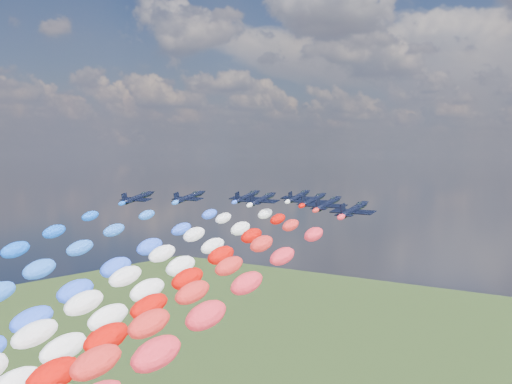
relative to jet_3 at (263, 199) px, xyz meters
The scene contains 12 objects.
jet_0 31.25m from the jet_3, 152.62° to the right, with size 8.91×11.94×2.63m, color black, non-canonical shape.
jet_1 19.93m from the jet_3, 166.08° to the right, with size 8.91×11.94×2.63m, color black, non-canonical shape.
jet_2 10.43m from the jet_3, 148.37° to the left, with size 8.91×11.94×2.63m, color black, non-canonical shape.
trail_2 67.12m from the jet_3, 98.12° to the right, with size 6.51×131.92×51.67m, color #2B57FE, non-canonical shape.
jet_3 is the anchor object (origin of this frame).
trail_3 71.66m from the jet_3, 90.00° to the right, with size 6.51×131.92×51.67m, color white, non-canonical shape.
jet_4 14.51m from the jet_3, 86.58° to the left, with size 8.91×11.94×2.63m, color black, non-canonical shape.
trail_4 58.19m from the jet_3, 89.07° to the right, with size 6.51×131.92×51.67m, color white, non-canonical shape.
jet_5 12.15m from the jet_3, 26.14° to the left, with size 8.91×11.94×2.63m, color black, non-canonical shape.
trail_5 67.52m from the jet_3, 80.07° to the right, with size 6.51×131.92×51.67m, color red, non-canonical shape.
jet_6 20.34m from the jet_3, ahead, with size 8.91×11.94×2.63m, color black, non-canonical shape.
jet_7 34.58m from the jet_3, 22.94° to the right, with size 8.91×11.94×2.63m, color black, non-canonical shape.
Camera 1 is at (90.65, -116.71, 108.79)m, focal length 45.99 mm.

